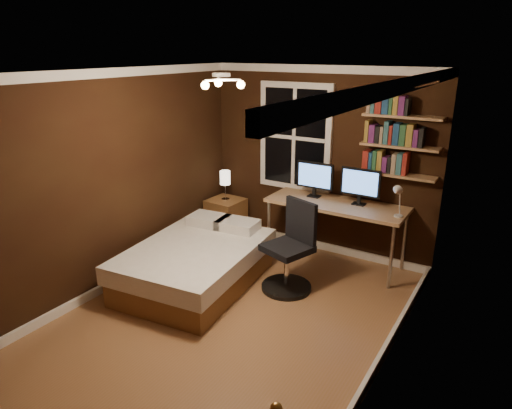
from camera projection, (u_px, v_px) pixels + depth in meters
The scene contains 24 objects.
floor at pixel (232, 316), 4.86m from camera, with size 4.20×4.20×0.00m, color olive.
wall_back at pixel (319, 162), 6.14m from camera, with size 3.20×0.04×2.50m, color black.
wall_left at pixel (116, 181), 5.24m from camera, with size 0.04×4.20×2.50m, color black.
wall_right at pixel (394, 239), 3.66m from camera, with size 0.04×4.20×2.50m, color black.
ceiling at pixel (228, 72), 4.04m from camera, with size 3.20×4.20×0.02m, color white.
window at pixel (295, 137), 6.19m from camera, with size 1.06×0.06×1.46m, color white.
door at pixel (309, 373), 2.49m from camera, with size 0.03×0.82×2.05m, color black, non-canonical shape.
door_knob at pixel (276, 408), 2.27m from camera, with size 0.06×0.06×0.06m, color #C68C3B.
ceiling_fixture at pixel (221, 84), 3.99m from camera, with size 0.44×0.44×0.18m, color beige, non-canonical shape.
bookshelf_lower at pixel (397, 175), 5.51m from camera, with size 0.92×0.22×0.03m, color #A2734E.
books_row_lower at pixel (398, 164), 5.47m from camera, with size 0.54×0.16×0.23m, color maroon, non-canonical shape.
bookshelf_middle at pixel (400, 146), 5.39m from camera, with size 0.92×0.22×0.03m, color #A2734E.
books_row_middle at pixel (401, 135), 5.35m from camera, with size 0.66×0.16×0.23m, color navy, non-canonical shape.
bookshelf_upper at pixel (403, 116), 5.28m from camera, with size 0.92×0.22×0.03m, color #A2734E.
books_row_upper at pixel (404, 105), 5.24m from camera, with size 0.48×0.16×0.23m, color #255734, non-canonical shape.
bed at pixel (196, 263), 5.45m from camera, with size 1.50×1.95×0.62m.
nightstand at pixel (226, 218), 6.79m from camera, with size 0.47×0.47×0.59m, color brown.
bedside_lamp at pixel (225, 185), 6.62m from camera, with size 0.15×0.15×0.43m, color white, non-canonical shape.
radiator at pixel (301, 229), 6.47m from camera, with size 0.36×0.13×0.54m, color silver.
desk at pixel (336, 207), 5.80m from camera, with size 1.76×0.66×0.84m.
monitor_left at pixel (315, 180), 5.95m from camera, with size 0.50×0.12×0.46m, color black, non-canonical shape.
monitor_right at pixel (360, 187), 5.65m from camera, with size 0.50×0.12×0.46m, color black, non-canonical shape.
desk_lamp at pixel (398, 201), 5.18m from camera, with size 0.14×0.32×0.44m, color silver, non-canonical shape.
office_chair at pixel (290, 256), 5.30m from camera, with size 0.60×0.60×1.06m.
Camera 1 is at (2.41, -3.45, 2.70)m, focal length 32.00 mm.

